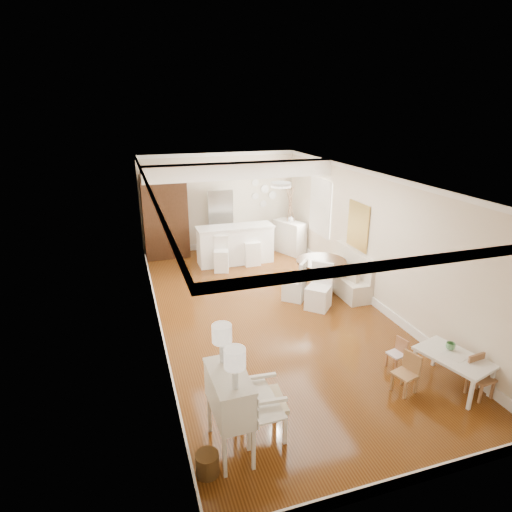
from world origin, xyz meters
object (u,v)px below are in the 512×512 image
slip_chair_near (319,287)px  bar_stool_left (221,255)px  breakfast_counter (235,245)px  pantry_cabinet (165,217)px  kids_chair_a (405,374)px  kids_chair_c (481,377)px  wicker_basket (207,464)px  sideboard (289,237)px  bar_stool_right (251,246)px  dining_table (321,276)px  kids_chair_b (396,353)px  secretary_bureau (230,413)px  slip_chair_far (295,280)px  fridge (232,221)px  kids_table (452,371)px  gustavian_armchair (263,400)px

slip_chair_near → bar_stool_left: (-1.46, 2.69, -0.03)m
breakfast_counter → pantry_cabinet: 2.11m
kids_chair_a → kids_chair_c: kids_chair_c is taller
slip_chair_near → wicker_basket: bearing=-87.7°
kids_chair_c → sideboard: 6.90m
bar_stool_right → breakfast_counter: bearing=144.3°
kids_chair_c → dining_table: dining_table is taller
breakfast_counter → kids_chair_b: bearing=-77.6°
secretary_bureau → pantry_cabinet: (0.10, 7.52, 0.60)m
bar_stool_left → kids_chair_b: bearing=-55.7°
wicker_basket → sideboard: 8.06m
secretary_bureau → wicker_basket: secretary_bureau is taller
kids_chair_b → sideboard: 5.91m
slip_chair_far → bar_stool_right: bar_stool_right is taller
wicker_basket → kids_chair_a: kids_chair_a is taller
kids_chair_b → slip_chair_near: slip_chair_near is taller
kids_chair_a → fridge: bearing=170.1°
dining_table → pantry_cabinet: pantry_cabinet is taller
breakfast_counter → pantry_cabinet: size_ratio=0.89×
bar_stool_right → bar_stool_left: bearing=-166.0°
breakfast_counter → sideboard: (1.70, 0.34, -0.05)m
kids_table → breakfast_counter: (-1.73, 6.22, 0.25)m
dining_table → bar_stool_right: size_ratio=1.09×
bar_stool_left → pantry_cabinet: bearing=142.5°
bar_stool_left → bar_stool_right: size_ratio=0.88×
gustavian_armchair → slip_chair_near: size_ratio=1.07×
kids_chair_a → fridge: 7.24m
bar_stool_right → pantry_cabinet: pantry_cabinet is taller
dining_table → bar_stool_left: bar_stool_left is taller
gustavian_armchair → kids_chair_a: 2.31m
wicker_basket → slip_chair_near: size_ratio=0.29×
kids_chair_b → dining_table: 3.11m
slip_chair_near → fridge: bearing=143.5°
kids_chair_c → breakfast_counter: 6.84m
fridge → slip_chair_far: bearing=-83.3°
kids_table → sideboard: (-0.02, 6.56, 0.20)m
sideboard → breakfast_counter: bearing=167.5°
secretary_bureau → gustavian_armchair: bearing=14.7°
kids_chair_c → bar_stool_left: size_ratio=0.71×
kids_chair_c → fridge: fridge is taller
kids_table → pantry_cabinet: (-3.43, 7.30, 0.89)m
breakfast_counter → dining_table: bearing=-60.9°
fridge → kids_chair_c: bearing=-77.0°
kids_chair_c → bar_stool_right: bearing=98.3°
kids_chair_a → pantry_cabinet: size_ratio=0.28×
gustavian_armchair → dining_table: (2.69, 3.87, -0.14)m
secretary_bureau → slip_chair_near: 4.26m
secretary_bureau → kids_table: (3.53, 0.22, -0.29)m
gustavian_armchair → bar_stool_left: gustavian_armchair is taller
dining_table → breakfast_counter: 2.79m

